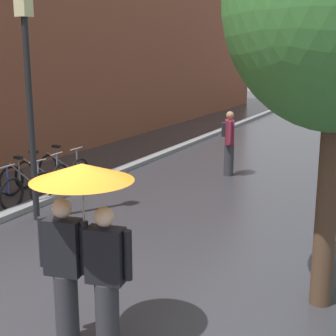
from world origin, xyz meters
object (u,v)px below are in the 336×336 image
pedestrian_walking_midground (229,142)px  street_lamp_post (29,95)px  couple_under_umbrella (84,230)px  parked_bicycle_3 (42,175)px  parked_bicycle_4 (64,169)px  parked_bicycle_2 (26,183)px

pedestrian_walking_midground → street_lamp_post: bearing=-113.2°
couple_under_umbrella → pedestrian_walking_midground: 8.29m
parked_bicycle_3 → pedestrian_walking_midground: pedestrian_walking_midground is taller
parked_bicycle_4 → couple_under_umbrella: bearing=-50.3°
parked_bicycle_3 → couple_under_umbrella: couple_under_umbrella is taller
street_lamp_post → pedestrian_walking_midground: bearing=66.8°
parked_bicycle_2 → pedestrian_walking_midground: bearing=50.9°
parked_bicycle_3 → pedestrian_walking_midground: (3.46, 3.40, 0.54)m
parked_bicycle_2 → street_lamp_post: street_lamp_post is taller
parked_bicycle_3 → couple_under_umbrella: bearing=-45.9°
parked_bicycle_4 → street_lamp_post: size_ratio=0.27×
parked_bicycle_3 → parked_bicycle_2: bearing=-79.3°
parked_bicycle_2 → couple_under_umbrella: couple_under_umbrella is taller
parked_bicycle_2 → couple_under_umbrella: 6.18m
couple_under_umbrella → parked_bicycle_2: bearing=137.8°
couple_under_umbrella → pedestrian_walking_midground: bearing=98.3°
parked_bicycle_4 → parked_bicycle_3: bearing=-91.6°
parked_bicycle_3 → pedestrian_walking_midground: size_ratio=0.66×
parked_bicycle_2 → couple_under_umbrella: size_ratio=0.57×
street_lamp_post → pedestrian_walking_midground: size_ratio=2.39×
parked_bicycle_3 → parked_bicycle_4: bearing=88.4°
parked_bicycle_4 → couple_under_umbrella: size_ratio=0.54×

